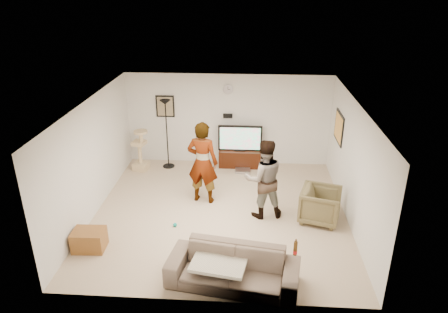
# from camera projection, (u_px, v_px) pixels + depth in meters

# --- Properties ---
(floor) EXTENTS (5.50, 5.50, 0.02)m
(floor) POSITION_uv_depth(u_px,v_px,m) (220.00, 213.00, 9.19)
(floor) COLOR tan
(floor) RESTS_ON ground
(ceiling) EXTENTS (5.50, 5.50, 0.02)m
(ceiling) POSITION_uv_depth(u_px,v_px,m) (220.00, 103.00, 8.19)
(ceiling) COLOR white
(ceiling) RESTS_ON wall_back
(wall_back) EXTENTS (5.50, 0.04, 2.50)m
(wall_back) POSITION_uv_depth(u_px,v_px,m) (228.00, 120.00, 11.20)
(wall_back) COLOR white
(wall_back) RESTS_ON floor
(wall_front) EXTENTS (5.50, 0.04, 2.50)m
(wall_front) POSITION_uv_depth(u_px,v_px,m) (206.00, 236.00, 6.17)
(wall_front) COLOR white
(wall_front) RESTS_ON floor
(wall_left) EXTENTS (0.04, 5.50, 2.50)m
(wall_left) POSITION_uv_depth(u_px,v_px,m) (93.00, 157.00, 8.86)
(wall_left) COLOR white
(wall_left) RESTS_ON floor
(wall_right) EXTENTS (0.04, 5.50, 2.50)m
(wall_right) POSITION_uv_depth(u_px,v_px,m) (353.00, 165.00, 8.52)
(wall_right) COLOR white
(wall_right) RESTS_ON floor
(wall_clock) EXTENTS (0.26, 0.04, 0.26)m
(wall_clock) POSITION_uv_depth(u_px,v_px,m) (228.00, 89.00, 10.84)
(wall_clock) COLOR white
(wall_clock) RESTS_ON wall_back
(wall_speaker) EXTENTS (0.25, 0.10, 0.10)m
(wall_speaker) POSITION_uv_depth(u_px,v_px,m) (228.00, 116.00, 11.10)
(wall_speaker) COLOR black
(wall_speaker) RESTS_ON wall_back
(picture_back) EXTENTS (0.42, 0.03, 0.52)m
(picture_back) POSITION_uv_depth(u_px,v_px,m) (165.00, 106.00, 11.15)
(picture_back) COLOR #85775A
(picture_back) RESTS_ON wall_back
(picture_right) EXTENTS (0.03, 0.78, 0.62)m
(picture_right) POSITION_uv_depth(u_px,v_px,m) (339.00, 127.00, 9.88)
(picture_right) COLOR #F7A547
(picture_right) RESTS_ON wall_right
(tv_stand) EXTENTS (1.13, 0.45, 0.47)m
(tv_stand) POSITION_uv_depth(u_px,v_px,m) (240.00, 158.00, 11.36)
(tv_stand) COLOR black
(tv_stand) RESTS_ON floor
(console_box) EXTENTS (0.40, 0.30, 0.07)m
(console_box) POSITION_uv_depth(u_px,v_px,m) (243.00, 171.00, 11.08)
(console_box) COLOR #ADACB5
(console_box) RESTS_ON floor
(tv) EXTENTS (1.18, 0.08, 0.70)m
(tv) POSITION_uv_depth(u_px,v_px,m) (240.00, 138.00, 11.13)
(tv) COLOR black
(tv) RESTS_ON tv_stand
(tv_screen) EXTENTS (1.09, 0.01, 0.62)m
(tv_screen) POSITION_uv_depth(u_px,v_px,m) (240.00, 139.00, 11.09)
(tv_screen) COLOR #22D688
(tv_screen) RESTS_ON tv
(floor_lamp) EXTENTS (0.32, 0.32, 1.88)m
(floor_lamp) POSITION_uv_depth(u_px,v_px,m) (167.00, 134.00, 11.04)
(floor_lamp) COLOR black
(floor_lamp) RESTS_ON floor
(cat_tree) EXTENTS (0.43, 0.43, 1.14)m
(cat_tree) POSITION_uv_depth(u_px,v_px,m) (140.00, 150.00, 11.01)
(cat_tree) COLOR tan
(cat_tree) RESTS_ON floor
(person_left) EXTENTS (0.78, 0.59, 1.93)m
(person_left) POSITION_uv_depth(u_px,v_px,m) (203.00, 163.00, 9.30)
(person_left) COLOR #989898
(person_left) RESTS_ON floor
(person_right) EXTENTS (0.97, 0.82, 1.76)m
(person_right) POSITION_uv_depth(u_px,v_px,m) (264.00, 179.00, 8.74)
(person_right) COLOR #2A4588
(person_right) RESTS_ON floor
(sofa) EXTENTS (2.31, 1.20, 0.64)m
(sofa) POSITION_uv_depth(u_px,v_px,m) (233.00, 268.00, 6.93)
(sofa) COLOR brown
(sofa) RESTS_ON floor
(throw_blanket) EXTENTS (1.01, 0.85, 0.06)m
(throw_blanket) POSITION_uv_depth(u_px,v_px,m) (219.00, 262.00, 6.90)
(throw_blanket) COLOR beige
(throw_blanket) RESTS_ON sofa
(beer_bottle) EXTENTS (0.06, 0.06, 0.25)m
(beer_bottle) POSITION_uv_depth(u_px,v_px,m) (295.00, 248.00, 6.69)
(beer_bottle) COLOR #4A2B0C
(beer_bottle) RESTS_ON sofa
(armchair) EXTENTS (1.00, 0.99, 0.74)m
(armchair) POSITION_uv_depth(u_px,v_px,m) (320.00, 205.00, 8.74)
(armchair) COLOR brown
(armchair) RESTS_ON floor
(side_table) EXTENTS (0.61, 0.47, 0.40)m
(side_table) POSITION_uv_depth(u_px,v_px,m) (89.00, 240.00, 7.88)
(side_table) COLOR brown
(side_table) RESTS_ON floor
(toy_ball) EXTENTS (0.08, 0.08, 0.08)m
(toy_ball) POSITION_uv_depth(u_px,v_px,m) (175.00, 225.00, 8.65)
(toy_ball) COLOR #0C9187
(toy_ball) RESTS_ON floor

